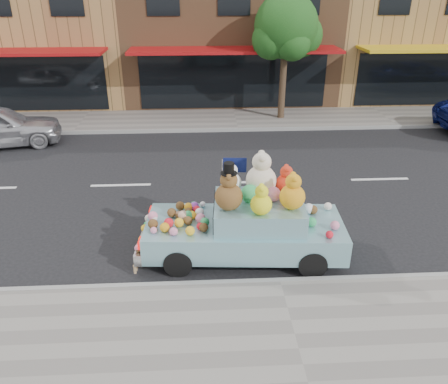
{
  "coord_description": "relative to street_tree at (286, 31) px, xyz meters",
  "views": [
    {
      "loc": [
        -1.53,
        -12.1,
        5.63
      ],
      "look_at": [
        -1.04,
        -3.18,
        1.25
      ],
      "focal_mm": 35.0,
      "sensor_mm": 36.0,
      "label": 1
    }
  ],
  "objects": [
    {
      "name": "street_tree",
      "position": [
        0.0,
        0.0,
        0.0
      ],
      "size": [
        3.0,
        2.7,
        5.22
      ],
      "color": "#38281C",
      "rests_on": "ground"
    },
    {
      "name": "art_car",
      "position": [
        -2.61,
        -10.41,
        -2.85
      ],
      "size": [
        4.59,
        2.04,
        2.38
      ],
      "rotation": [
        0.0,
        0.0,
        -0.07
      ],
      "color": "black",
      "rests_on": "ground"
    },
    {
      "name": "storefront_right",
      "position": [
        7.97,
        5.42,
        -0.05
      ],
      "size": [
        10.0,
        9.8,
        7.3
      ],
      "color": "#9E7642",
      "rests_on": "ground"
    },
    {
      "name": "far_kerb",
      "position": [
        -2.03,
        -1.55,
        -3.63
      ],
      "size": [
        60.0,
        0.12,
        0.13
      ],
      "primitive_type": "cube",
      "color": "gray",
      "rests_on": "ground"
    },
    {
      "name": "ground",
      "position": [
        -2.03,
        -6.55,
        -3.69
      ],
      "size": [
        120.0,
        120.0,
        0.0
      ],
      "primitive_type": "plane",
      "color": "black",
      "rests_on": "ground"
    },
    {
      "name": "far_sidewalk",
      "position": [
        -2.03,
        -0.05,
        -3.63
      ],
      "size": [
        60.0,
        3.0,
        0.12
      ],
      "primitive_type": "cube",
      "color": "gray",
      "rests_on": "ground"
    },
    {
      "name": "storefront_left",
      "position": [
        -12.03,
        5.42,
        -0.05
      ],
      "size": [
        10.0,
        9.8,
        7.3
      ],
      "color": "#9E7642",
      "rests_on": "ground"
    },
    {
      "name": "storefront_mid",
      "position": [
        -2.03,
        5.42,
        -0.05
      ],
      "size": [
        10.0,
        9.8,
        7.3
      ],
      "color": "#8D5D3B",
      "rests_on": "ground"
    },
    {
      "name": "near_kerb",
      "position": [
        -2.03,
        -11.55,
        -3.63
      ],
      "size": [
        60.0,
        0.12,
        0.13
      ],
      "primitive_type": "cube",
      "color": "gray",
      "rests_on": "ground"
    },
    {
      "name": "near_sidewalk",
      "position": [
        -2.03,
        -13.05,
        -3.63
      ],
      "size": [
        60.0,
        3.0,
        0.12
      ],
      "primitive_type": "cube",
      "color": "gray",
      "rests_on": "ground"
    }
  ]
}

